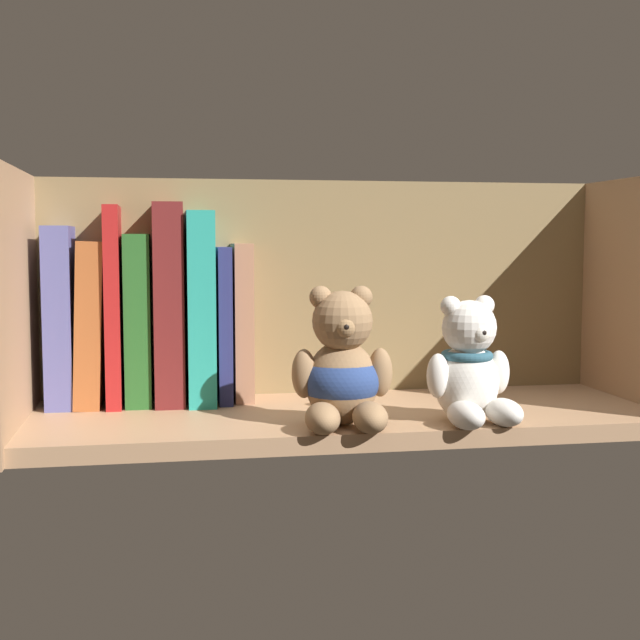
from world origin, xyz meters
The scene contains 14 objects.
shelf_board centered at (0.00, 0.00, 1.00)cm, with size 72.79×25.70×2.00cm, color #A87F5B.
shelf_back_panel centered at (0.00, 13.45, 14.93)cm, with size 75.19×1.20×29.86cm, color olive.
shelf_side_panel_left centered at (-37.19, 0.00, 14.93)cm, with size 1.60×28.10×29.86cm, color #A87F5B.
shelf_side_panel_right centered at (37.19, 0.00, 14.93)cm, with size 1.60×28.10×29.86cm, color #A87F5B.
book_0 centered at (-33.28, 10.34, 12.87)cm, with size 3.23×11.48×21.74cm, color #535594.
book_1 centered at (-29.76, 10.34, 11.96)cm, with size 3.07×11.96×19.93cm, color #A5572B.
book_2 centered at (-26.95, 10.34, 14.09)cm, with size 1.79×12.99×24.19cm, color #A91D1D.
book_3 centered at (-24.13, 10.34, 12.40)cm, with size 3.11×11.78×20.79cm, color #255D24.
book_4 centered at (-20.41, 10.34, 14.28)cm, with size 3.58×13.18×24.56cm, color maroon.
book_5 centered at (-16.58, 10.34, 13.78)cm, with size 3.32×14.44×23.56cm, color teal.
book_6 centered at (-13.72, 10.34, 11.62)cm, with size 1.67×11.93×19.23cm, color navy.
book_7 centered at (-11.34, 10.34, 11.84)cm, with size 2.34×9.69×19.67cm, color #AA7253.
teddy_bear_larger centered at (-2.14, -8.35, 7.96)cm, with size 11.13×11.69×15.17cm.
teddy_bear_smaller centered at (12.13, -8.82, 7.97)cm, with size 10.36×10.77×13.97cm.
Camera 1 is at (-20.94, -98.64, 21.82)cm, focal length 48.52 mm.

